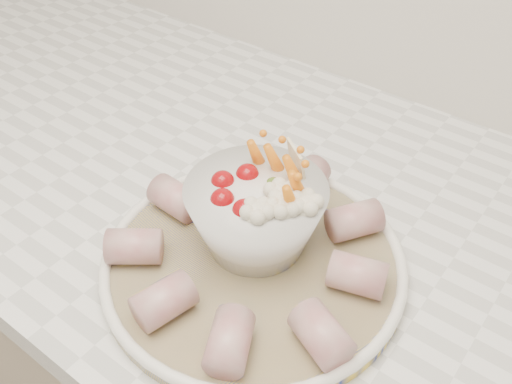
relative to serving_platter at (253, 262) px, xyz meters
The scene contains 3 objects.
serving_platter is the anchor object (origin of this frame).
veggie_bowl 0.05m from the serving_platter, 117.13° to the left, with size 0.15×0.15×0.11m.
cured_meat_rolls 0.02m from the serving_platter, ahead, with size 0.29×0.29×0.04m.
Camera 1 is at (0.25, 1.02, 1.38)m, focal length 40.00 mm.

